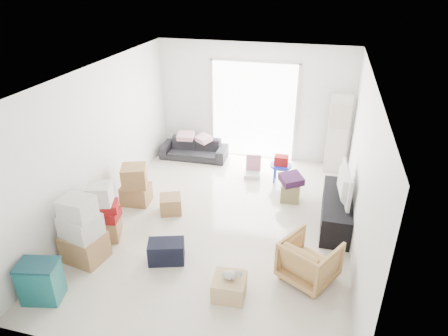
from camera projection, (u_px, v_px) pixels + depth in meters
room_shell at (220, 155)px, 6.64m from camera, size 4.98×6.48×3.18m
sliding_door at (253, 107)px, 9.26m from camera, size 2.10×0.04×2.33m
ac_tower at (338, 135)px, 8.71m from camera, size 0.45×0.30×1.75m
tv_console at (336, 210)px, 7.10m from camera, size 0.48×1.61×0.54m
television at (338, 194)px, 6.95m from camera, size 0.67×1.04×0.13m
sofa at (194, 146)px, 9.56m from camera, size 1.59×0.51×0.62m
pillow_left at (185, 131)px, 9.44m from camera, size 0.41×0.34×0.12m
pillow_right at (204, 133)px, 9.30m from camera, size 0.45×0.44×0.12m
armchair at (310, 258)px, 5.78m from camera, size 0.95×0.94×0.74m
storage_bins at (41, 281)px, 5.44m from camera, size 0.60×0.48×0.61m
box_stack_a at (82, 233)px, 6.12m from camera, size 0.69×0.60×1.11m
box_stack_b at (103, 215)px, 6.67m from camera, size 0.63×0.63×1.01m
box_stack_c at (135, 185)px, 7.69m from camera, size 0.58×0.58×0.79m
loose_box at (171, 204)px, 7.49m from camera, size 0.51×0.51×0.33m
duffel_bag at (166, 251)px, 6.22m from camera, size 0.63×0.48×0.35m
ottoman at (290, 192)px, 7.87m from camera, size 0.38×0.38×0.36m
blanket at (291, 181)px, 7.76m from camera, size 0.54×0.54×0.14m
kids_table at (281, 164)px, 8.45m from camera, size 0.46×0.46×0.60m
toy_walker at (253, 170)px, 8.82m from camera, size 0.40×0.36×0.47m
wood_crate at (229, 287)px, 5.57m from camera, size 0.47×0.47×0.30m
plush_bunny at (232, 275)px, 5.48m from camera, size 0.29×0.16×0.14m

